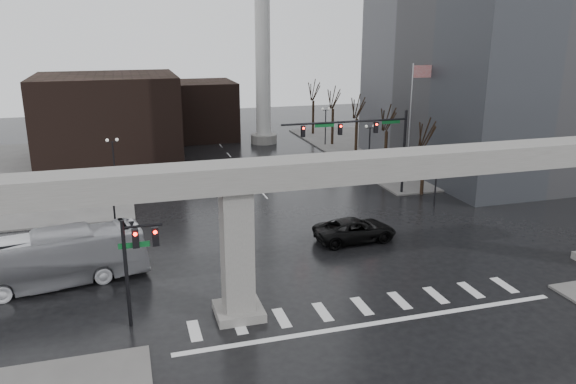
# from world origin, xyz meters

# --- Properties ---
(ground) EXTENTS (160.00, 160.00, 0.00)m
(ground) POSITION_xyz_m (0.00, 0.00, 0.00)
(ground) COLOR black
(ground) RESTS_ON ground
(sidewalk_ne) EXTENTS (28.00, 36.00, 0.15)m
(sidewalk_ne) POSITION_xyz_m (26.00, 36.00, 0.07)
(sidewalk_ne) COLOR slate
(sidewalk_ne) RESTS_ON ground
(elevated_guideway) EXTENTS (48.00, 2.60, 8.70)m
(elevated_guideway) POSITION_xyz_m (1.26, 0.00, 6.88)
(elevated_guideway) COLOR gray
(elevated_guideway) RESTS_ON ground
(building_far_left) EXTENTS (16.00, 14.00, 10.00)m
(building_far_left) POSITION_xyz_m (-14.00, 42.00, 5.00)
(building_far_left) COLOR black
(building_far_left) RESTS_ON ground
(building_far_mid) EXTENTS (10.00, 10.00, 8.00)m
(building_far_mid) POSITION_xyz_m (-2.00, 52.00, 4.00)
(building_far_mid) COLOR black
(building_far_mid) RESTS_ON ground
(smokestack) EXTENTS (3.60, 3.60, 30.00)m
(smokestack) POSITION_xyz_m (6.00, 46.00, 13.35)
(smokestack) COLOR beige
(smokestack) RESTS_ON ground
(signal_mast_arm) EXTENTS (12.12, 0.43, 8.00)m
(signal_mast_arm) POSITION_xyz_m (8.99, 18.80, 5.83)
(signal_mast_arm) COLOR black
(signal_mast_arm) RESTS_ON ground
(signal_left_pole) EXTENTS (2.30, 0.30, 6.00)m
(signal_left_pole) POSITION_xyz_m (-12.25, 0.50, 4.07)
(signal_left_pole) COLOR black
(signal_left_pole) RESTS_ON ground
(flagpole_assembly) EXTENTS (2.06, 0.12, 12.00)m
(flagpole_assembly) POSITION_xyz_m (15.29, 22.00, 7.53)
(flagpole_assembly) COLOR silver
(flagpole_assembly) RESTS_ON ground
(lamp_right_0) EXTENTS (1.22, 0.32, 5.11)m
(lamp_right_0) POSITION_xyz_m (13.50, 14.00, 3.47)
(lamp_right_0) COLOR black
(lamp_right_0) RESTS_ON ground
(lamp_right_1) EXTENTS (1.22, 0.32, 5.11)m
(lamp_right_1) POSITION_xyz_m (13.50, 28.00, 3.47)
(lamp_right_1) COLOR black
(lamp_right_1) RESTS_ON ground
(lamp_right_2) EXTENTS (1.22, 0.32, 5.11)m
(lamp_right_2) POSITION_xyz_m (13.50, 42.00, 3.47)
(lamp_right_2) COLOR black
(lamp_right_2) RESTS_ON ground
(lamp_left_0) EXTENTS (1.22, 0.32, 5.11)m
(lamp_left_0) POSITION_xyz_m (-13.50, 14.00, 3.47)
(lamp_left_0) COLOR black
(lamp_left_0) RESTS_ON ground
(lamp_left_1) EXTENTS (1.22, 0.32, 5.11)m
(lamp_left_1) POSITION_xyz_m (-13.50, 28.00, 3.47)
(lamp_left_1) COLOR black
(lamp_left_1) RESTS_ON ground
(lamp_left_2) EXTENTS (1.22, 0.32, 5.11)m
(lamp_left_2) POSITION_xyz_m (-13.50, 42.00, 3.47)
(lamp_left_2) COLOR black
(lamp_left_2) RESTS_ON ground
(tree_right_0) EXTENTS (1.09, 1.58, 7.50)m
(tree_right_0) POSITION_xyz_m (14.53, 18.02, 2.79)
(tree_right_0) COLOR black
(tree_right_0) RESTS_ON ground
(tree_right_1) EXTENTS (1.09, 1.61, 7.67)m
(tree_right_1) POSITION_xyz_m (14.53, 26.02, 2.85)
(tree_right_1) COLOR black
(tree_right_1) RESTS_ON ground
(tree_right_2) EXTENTS (1.10, 1.63, 7.85)m
(tree_right_2) POSITION_xyz_m (14.53, 34.02, 2.91)
(tree_right_2) COLOR black
(tree_right_2) RESTS_ON ground
(tree_right_3) EXTENTS (1.11, 1.66, 8.02)m
(tree_right_3) POSITION_xyz_m (14.53, 42.02, 2.98)
(tree_right_3) COLOR black
(tree_right_3) RESTS_ON ground
(tree_right_4) EXTENTS (1.12, 1.69, 8.19)m
(tree_right_4) POSITION_xyz_m (14.53, 50.02, 3.04)
(tree_right_4) COLOR black
(tree_right_4) RESTS_ON ground
(pickup_truck) EXTENTS (6.28, 3.08, 1.72)m
(pickup_truck) POSITION_xyz_m (3.64, 8.63, 0.86)
(pickup_truck) COLOR black
(pickup_truck) RESTS_ON ground
(city_bus) EXTENTS (12.69, 4.94, 3.45)m
(city_bus) POSITION_xyz_m (-17.72, 6.93, 1.72)
(city_bus) COLOR #BABABF
(city_bus) RESTS_ON ground
(far_car) EXTENTS (1.65, 4.06, 1.38)m
(far_car) POSITION_xyz_m (-5.58, 26.66, 0.69)
(far_car) COLOR black
(far_car) RESTS_ON ground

